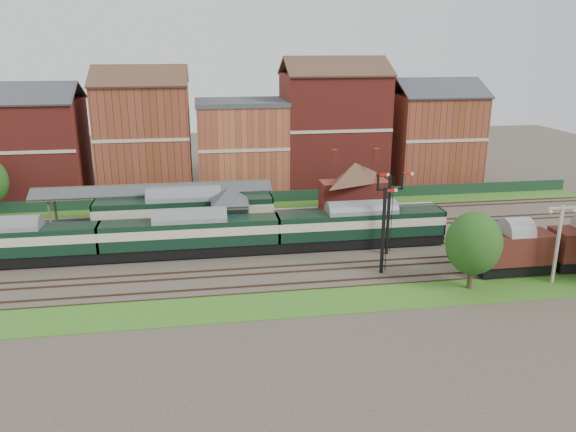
{
  "coord_description": "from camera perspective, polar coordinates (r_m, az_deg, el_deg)",
  "views": [
    {
      "loc": [
        -5.8,
        -52.3,
        19.94
      ],
      "look_at": [
        2.86,
        2.0,
        3.0
      ],
      "focal_mm": 35.0,
      "sensor_mm": 36.0,
      "label": 1
    }
  ],
  "objects": [
    {
      "name": "platform",
      "position": [
        65.03,
        -7.94,
        -0.44
      ],
      "size": [
        55.0,
        3.4,
        1.0
      ],
      "primitive_type": "cube",
      "color": "#2D2D2D",
      "rests_on": "ground"
    },
    {
      "name": "grass_back",
      "position": [
        71.38,
        -4.04,
        0.88
      ],
      "size": [
        90.0,
        4.5,
        0.06
      ],
      "primitive_type": "cube",
      "color": "#2D6619",
      "rests_on": "ground"
    },
    {
      "name": "station_building",
      "position": [
        66.5,
        6.75,
        3.1
      ],
      "size": [
        8.1,
        8.1,
        5.9
      ],
      "color": "maroon",
      "rests_on": "platform"
    },
    {
      "name": "semaphore_bracket",
      "position": [
        55.06,
        10.22,
        0.7
      ],
      "size": [
        3.6,
        0.25,
        8.18
      ],
      "color": "black",
      "rests_on": "ground"
    },
    {
      "name": "tree_far",
      "position": [
        49.03,
        18.33,
        -2.66
      ],
      "size": [
        4.62,
        4.62,
        6.75
      ],
      "color": "#382619",
      "rests_on": "ground"
    },
    {
      "name": "yard_lamp",
      "position": [
        52.98,
        25.75,
        -2.17
      ],
      "size": [
        2.6,
        0.22,
        7.0
      ],
      "color": "beige",
      "rests_on": "ground"
    },
    {
      "name": "canopy",
      "position": [
        64.13,
        -13.46,
        2.79
      ],
      "size": [
        26.0,
        3.89,
        4.08
      ],
      "color": "#494C2F",
      "rests_on": "platform"
    },
    {
      "name": "ground",
      "position": [
        56.27,
        -2.56,
        -3.65
      ],
      "size": [
        160.0,
        160.0,
        0.0
      ],
      "primitive_type": "plane",
      "color": "#473D33",
      "rests_on": "ground"
    },
    {
      "name": "fence",
      "position": [
        73.1,
        -4.19,
        1.86
      ],
      "size": [
        90.0,
        0.12,
        1.5
      ],
      "primitive_type": "cube",
      "color": "#193823",
      "rests_on": "ground"
    },
    {
      "name": "dmu_train",
      "position": [
        55.2,
        -9.87,
        -1.76
      ],
      "size": [
        51.26,
        2.7,
        3.94
      ],
      "color": "black",
      "rests_on": "ground"
    },
    {
      "name": "goods_van_a",
      "position": [
        54.18,
        21.95,
        -3.19
      ],
      "size": [
        6.68,
        2.9,
        4.05
      ],
      "color": "black",
      "rests_on": "ground"
    },
    {
      "name": "semaphore_siding",
      "position": [
        50.51,
        9.68,
        -1.34
      ],
      "size": [
        1.23,
        0.25,
        8.0
      ],
      "color": "black",
      "rests_on": "ground"
    },
    {
      "name": "platform_railcar",
      "position": [
        61.34,
        -10.44,
        0.36
      ],
      "size": [
        18.96,
        2.99,
        4.37
      ],
      "color": "black",
      "rests_on": "ground"
    },
    {
      "name": "signal_box",
      "position": [
        58.08,
        -5.91,
        0.27
      ],
      "size": [
        5.4,
        5.4,
        6.0
      ],
      "color": "#6B7956",
      "rests_on": "ground"
    },
    {
      "name": "grass_front",
      "position": [
        45.32,
        -0.79,
        -8.94
      ],
      "size": [
        90.0,
        5.0,
        0.06
      ],
      "primitive_type": "cube",
      "color": "#2D6619",
      "rests_on": "ground"
    },
    {
      "name": "town_backdrop",
      "position": [
        78.57,
        -4.87,
        7.58
      ],
      "size": [
        69.0,
        10.0,
        16.0
      ],
      "color": "maroon",
      "rests_on": "ground"
    },
    {
      "name": "brick_hut",
      "position": [
        59.61,
        1.84,
        -1.21
      ],
      "size": [
        3.2,
        2.64,
        2.94
      ],
      "color": "brown",
      "rests_on": "ground"
    }
  ]
}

